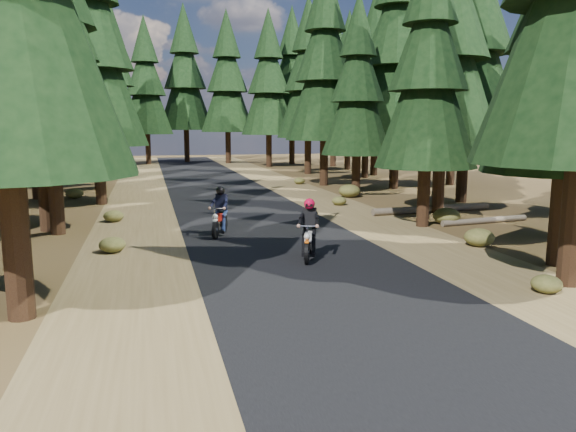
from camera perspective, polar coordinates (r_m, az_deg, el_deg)
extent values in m
plane|color=#423017|center=(15.81, 1.32, -4.78)|extent=(120.00, 120.00, 0.00)
cube|color=black|center=(20.57, -2.36, -1.51)|extent=(6.00, 100.00, 0.01)
cube|color=brown|center=(20.17, -15.27, -2.05)|extent=(3.20, 100.00, 0.01)
cube|color=brown|center=(21.94, 9.49, -0.96)|extent=(3.20, 100.00, 0.01)
cylinder|color=black|center=(12.02, -26.29, 3.67)|extent=(0.53, 0.53, 5.71)
cylinder|color=black|center=(16.86, 26.08, 3.96)|extent=(0.50, 0.50, 5.11)
cone|color=black|center=(16.93, 26.86, 14.78)|extent=(4.34, 4.34, 6.38)
cylinder|color=black|center=(21.33, 26.24, 5.10)|extent=(0.51, 0.51, 5.29)
cone|color=black|center=(21.40, 26.89, 13.95)|extent=(4.50, 4.50, 6.62)
cylinder|color=black|center=(21.25, -22.73, 5.38)|extent=(0.51, 0.51, 5.34)
cone|color=black|center=(21.33, -23.30, 14.36)|extent=(4.54, 4.54, 6.68)
cylinder|color=black|center=(21.83, 13.71, 4.83)|extent=(0.48, 0.48, 4.52)
cone|color=black|center=(21.81, 13.99, 12.24)|extent=(3.84, 3.84, 5.65)
cone|color=black|center=(22.03, 14.21, 17.52)|extent=(2.94, 2.94, 4.07)
cylinder|color=black|center=(22.08, -23.66, 6.85)|extent=(0.56, 0.56, 6.43)
cone|color=black|center=(22.33, -24.35, 17.19)|extent=(5.46, 5.46, 8.03)
cylinder|color=black|center=(25.41, 15.19, 6.83)|extent=(0.53, 0.53, 5.84)
cone|color=black|center=(25.55, 15.54, 15.03)|extent=(4.96, 4.96, 7.30)
cylinder|color=black|center=(29.42, 17.44, 7.59)|extent=(0.56, 0.56, 6.43)
cone|color=black|center=(29.62, 17.82, 15.38)|extent=(5.47, 5.47, 8.04)
cylinder|color=black|center=(28.80, -18.69, 6.79)|extent=(0.53, 0.53, 5.72)
cone|color=black|center=(28.91, -19.06, 13.88)|extent=(4.86, 4.86, 7.15)
cone|color=black|center=(29.25, -19.33, 18.90)|extent=(3.72, 3.72, 5.15)
cylinder|color=black|center=(30.95, 6.96, 6.21)|extent=(0.48, 0.48, 4.51)
cone|color=black|center=(30.94, 7.07, 11.43)|extent=(3.83, 3.83, 5.64)
cone|color=black|center=(31.08, 7.14, 15.17)|extent=(2.93, 2.93, 4.06)
cone|color=black|center=(31.37, 7.22, 18.86)|extent=(2.03, 2.03, 3.38)
cylinder|color=black|center=(32.17, -24.40, 7.23)|extent=(0.55, 0.55, 6.37)
cone|color=black|center=(32.33, -24.88, 14.28)|extent=(5.41, 5.41, 7.96)
cone|color=black|center=(32.76, -25.23, 19.26)|extent=(4.14, 4.14, 5.73)
cylinder|color=black|center=(34.80, 10.82, 8.05)|extent=(0.56, 0.56, 6.47)
cone|color=black|center=(34.97, 11.02, 14.69)|extent=(5.50, 5.50, 8.09)
cone|color=black|center=(35.37, 11.17, 19.38)|extent=(4.21, 4.21, 5.82)
cylinder|color=black|center=(35.69, -18.86, 7.08)|extent=(0.53, 0.53, 5.64)
cone|color=black|center=(35.77, -19.15, 12.72)|extent=(4.79, 4.79, 7.05)
cone|color=black|center=(36.04, -19.37, 16.74)|extent=(3.67, 3.67, 5.08)
cylinder|color=black|center=(36.25, 3.69, 7.72)|extent=(0.53, 0.53, 5.83)
cone|color=black|center=(36.35, 3.75, 13.47)|extent=(4.95, 4.95, 7.29)
cone|color=black|center=(36.64, 3.79, 17.56)|extent=(3.79, 3.79, 5.25)
cylinder|color=black|center=(38.64, -24.30, 6.74)|extent=(0.52, 0.52, 5.45)
cone|color=black|center=(38.69, -24.64, 11.77)|extent=(4.63, 4.63, 6.81)
cone|color=black|center=(38.92, -24.89, 15.37)|extent=(3.54, 3.54, 4.90)
cone|color=black|center=(39.29, -25.14, 18.91)|extent=(2.45, 2.45, 4.09)
cylinder|color=black|center=(41.98, 7.86, 7.01)|extent=(0.48, 0.48, 4.61)
cone|color=black|center=(41.98, 7.95, 10.95)|extent=(3.92, 3.92, 5.77)
cone|color=black|center=(42.09, 8.02, 13.78)|extent=(3.00, 3.00, 4.15)
cone|color=black|center=(42.32, 8.08, 16.58)|extent=(2.08, 2.08, 3.46)
cylinder|color=black|center=(42.48, -19.60, 6.47)|extent=(0.48, 0.48, 4.42)
cone|color=black|center=(42.47, -19.80, 10.19)|extent=(3.76, 3.76, 5.52)
cone|color=black|center=(42.57, -19.95, 12.86)|extent=(2.87, 2.87, 3.98)
cone|color=black|center=(42.76, -20.09, 15.52)|extent=(1.99, 1.99, 3.31)
cylinder|color=black|center=(44.97, 2.04, 7.96)|extent=(0.53, 0.53, 5.76)
cone|color=black|center=(45.04, 2.07, 12.55)|extent=(4.90, 4.90, 7.21)
cone|color=black|center=(45.27, 2.09, 15.83)|extent=(3.75, 3.75, 5.19)
cone|color=black|center=(45.64, 2.11, 19.06)|extent=(2.59, 2.59, 4.32)
cylinder|color=black|center=(48.22, -23.38, 6.70)|extent=(0.49, 0.49, 4.75)
cone|color=black|center=(48.22, -23.61, 10.22)|extent=(4.04, 4.04, 5.93)
cone|color=black|center=(48.33, -23.77, 12.75)|extent=(3.09, 3.09, 4.27)
cone|color=black|center=(48.54, -23.94, 15.26)|extent=(2.14, 2.14, 3.56)
cylinder|color=black|center=(49.92, 6.09, 7.97)|extent=(0.53, 0.53, 5.66)
cone|color=black|center=(49.97, 6.16, 12.03)|extent=(4.81, 4.81, 7.07)
cone|color=black|center=(50.17, 6.21, 14.93)|extent=(3.68, 3.68, 5.09)
cone|color=black|center=(50.49, 6.26, 17.81)|extent=(2.55, 2.55, 4.24)
cylinder|color=black|center=(27.57, 27.12, 6.06)|extent=(0.52, 0.52, 5.60)
cylinder|color=black|center=(44.23, 8.78, 8.00)|extent=(0.54, 0.54, 6.00)
cone|color=black|center=(44.32, 8.90, 12.85)|extent=(5.10, 5.10, 7.50)
cone|color=black|center=(44.58, 8.99, 16.31)|extent=(3.90, 3.90, 5.40)
cone|color=black|center=(45.01, 9.08, 19.72)|extent=(2.70, 2.70, 4.50)
cylinder|color=black|center=(37.95, 16.30, 7.26)|extent=(0.52, 0.52, 5.60)
cone|color=black|center=(38.02, 16.54, 12.54)|extent=(4.76, 4.76, 7.00)
cone|color=black|center=(38.27, 16.72, 16.30)|extent=(3.64, 3.64, 5.04)
cone|color=black|center=(38.68, 16.90, 20.00)|extent=(2.52, 2.52, 4.20)
cylinder|color=black|center=(51.89, -17.42, 8.06)|extent=(0.56, 0.56, 6.40)
cone|color=black|center=(51.99, -17.63, 12.47)|extent=(5.44, 5.44, 8.00)
cone|color=black|center=(52.26, -17.79, 15.62)|extent=(4.16, 4.16, 5.76)
cone|color=black|center=(52.69, -17.95, 18.73)|extent=(2.88, 2.88, 4.80)
cylinder|color=black|center=(52.97, -1.96, 8.27)|extent=(0.54, 0.54, 6.00)
cone|color=black|center=(53.05, -1.98, 12.32)|extent=(5.10, 5.10, 7.50)
cone|color=black|center=(53.27, -2.00, 15.22)|extent=(3.90, 3.90, 5.40)
cone|color=black|center=(53.62, -2.02, 18.09)|extent=(2.70, 2.70, 4.50)
cylinder|color=black|center=(55.12, -20.39, 8.16)|extent=(0.57, 0.57, 6.80)
cone|color=black|center=(55.26, -20.64, 12.56)|extent=(5.78, 5.78, 8.50)
cone|color=black|center=(55.55, -20.83, 15.71)|extent=(4.42, 4.42, 6.12)
cone|color=black|center=(56.02, -21.01, 18.81)|extent=(3.06, 3.06, 5.10)
cylinder|color=black|center=(56.58, 0.40, 8.53)|extent=(0.56, 0.56, 6.40)
cone|color=black|center=(56.68, 0.41, 12.58)|extent=(5.44, 5.44, 8.00)
cone|color=black|center=(56.92, 0.41, 15.47)|extent=(4.16, 4.16, 5.76)
cone|color=black|center=(57.31, 0.41, 18.34)|extent=(2.88, 2.88, 4.80)
cylinder|color=black|center=(57.81, -14.07, 8.08)|extent=(0.54, 0.54, 6.00)
cone|color=black|center=(57.88, -14.22, 11.79)|extent=(5.10, 5.10, 7.50)
cone|color=black|center=(58.08, -14.33, 14.45)|extent=(3.90, 3.90, 5.40)
cone|color=black|center=(58.40, -14.44, 17.08)|extent=(2.70, 2.70, 4.50)
cylinder|color=black|center=(58.36, -6.12, 8.50)|extent=(0.56, 0.56, 6.40)
cone|color=black|center=(58.46, -6.19, 12.42)|extent=(5.44, 5.44, 8.00)
cone|color=black|center=(58.70, -6.24, 15.23)|extent=(4.16, 4.16, 5.76)
cone|color=black|center=(59.07, -6.29, 18.01)|extent=(2.88, 2.88, 4.80)
cylinder|color=black|center=(60.94, -10.29, 8.62)|extent=(0.57, 0.57, 6.80)
cone|color=black|center=(61.06, -10.41, 12.61)|extent=(5.78, 5.78, 8.50)
cone|color=black|center=(61.33, -10.49, 15.46)|extent=(4.42, 4.42, 6.12)
cone|color=black|center=(61.75, -10.58, 18.28)|extent=(3.06, 3.06, 5.10)
cylinder|color=black|center=(51.59, -24.17, 7.24)|extent=(0.52, 0.52, 5.60)
cone|color=black|center=(51.64, -24.43, 11.11)|extent=(4.76, 4.76, 7.00)
cone|color=black|center=(51.82, -24.62, 13.89)|extent=(3.64, 3.64, 5.04)
cone|color=black|center=(52.13, -24.81, 16.64)|extent=(2.52, 2.52, 4.20)
cylinder|color=black|center=(53.60, 4.62, 8.25)|extent=(0.54, 0.54, 6.00)
cone|color=black|center=(53.67, 4.67, 12.26)|extent=(5.10, 5.10, 7.50)
cone|color=black|center=(53.89, 4.71, 15.13)|extent=(3.90, 3.90, 5.40)
cone|color=black|center=(54.24, 4.75, 17.97)|extent=(2.70, 2.70, 4.50)
cylinder|color=#4C4233|center=(25.73, 14.45, 0.71)|extent=(5.98, 0.99, 0.32)
cylinder|color=#4C4233|center=(23.41, 19.36, -0.43)|extent=(4.02, 0.77, 0.24)
ellipsoid|color=#474C1E|center=(23.50, -17.31, -0.01)|extent=(0.78, 0.78, 0.47)
ellipsoid|color=#474C1E|center=(14.29, 24.79, -6.29)|extent=(0.69, 0.69, 0.42)
ellipsoid|color=#474C1E|center=(31.80, -20.86, 2.17)|extent=(0.92, 0.92, 0.55)
ellipsoid|color=#474C1E|center=(18.92, 18.85, -2.07)|extent=(0.95, 0.95, 0.57)
ellipsoid|color=#474C1E|center=(17.84, -17.42, -2.81)|extent=(0.79, 0.79, 0.48)
ellipsoid|color=#474C1E|center=(37.08, 1.17, 3.59)|extent=(0.72, 0.72, 0.43)
ellipsoid|color=#474C1E|center=(22.78, 15.82, -0.01)|extent=(1.06, 1.06, 0.64)
ellipsoid|color=#474C1E|center=(27.30, 5.22, 1.54)|extent=(0.70, 0.70, 0.42)
ellipsoid|color=#474C1E|center=(30.38, 6.26, 2.56)|extent=(1.16, 1.16, 0.70)
cube|color=black|center=(16.01, 2.14, -0.29)|extent=(0.45, 0.36, 0.56)
sphere|color=red|center=(15.94, 2.15, 1.17)|extent=(0.40, 0.40, 0.31)
cube|color=black|center=(19.60, -6.98, 1.34)|extent=(0.44, 0.36, 0.56)
sphere|color=black|center=(19.55, -7.00, 2.52)|extent=(0.40, 0.40, 0.31)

